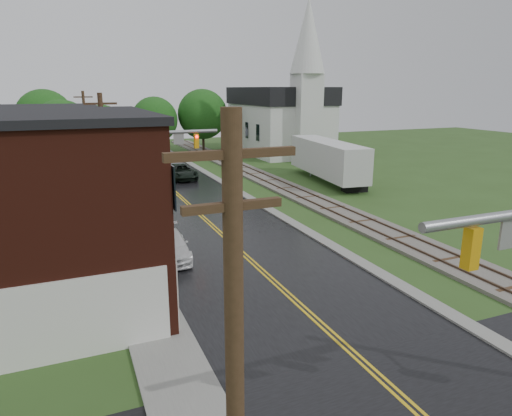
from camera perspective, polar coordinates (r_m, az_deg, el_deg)
main_road at (r=37.79m, az=-8.42°, el=0.43°), size 10.00×90.00×0.02m
curb_right at (r=43.96m, az=-3.21°, el=2.59°), size 0.80×70.00×0.12m
sidewalk_left at (r=32.05m, az=-16.97°, el=-2.67°), size 2.40×50.00×0.12m
yellow_house at (r=32.23m, az=-26.09°, el=2.43°), size 8.00×7.00×6.40m
darkred_building at (r=41.20m, az=-23.94°, el=3.64°), size 7.00×6.00×4.40m
church at (r=66.01m, az=3.41°, el=11.76°), size 10.40×18.40×20.00m
railroad at (r=45.63m, az=2.25°, el=3.18°), size 3.20×80.00×0.30m
traffic_signal_far at (r=33.28m, az=-13.28°, el=6.99°), size 7.34×0.43×7.20m
utility_pole_a at (r=7.44m, az=-2.63°, el=-22.58°), size 1.80×0.28×9.00m
utility_pole_b at (r=28.02m, az=-18.26°, el=4.73°), size 1.80×0.28×9.00m
utility_pole_c at (r=49.82m, az=-20.41°, el=8.63°), size 1.80×0.28×9.00m
tree_left_c at (r=46.00m, az=-28.97°, el=7.02°), size 6.00×6.00×7.65m
tree_left_e at (r=51.67m, az=-22.81°, el=8.70°), size 6.40×6.40×8.16m
suv_dark at (r=48.38m, az=-9.35°, el=4.46°), size 2.78×5.61×1.53m
pickup_white at (r=26.03m, az=-10.81°, el=-4.63°), size 2.36×5.06×1.43m
semi_trailer at (r=46.69m, az=8.95°, el=6.17°), size 4.46×13.50×4.11m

